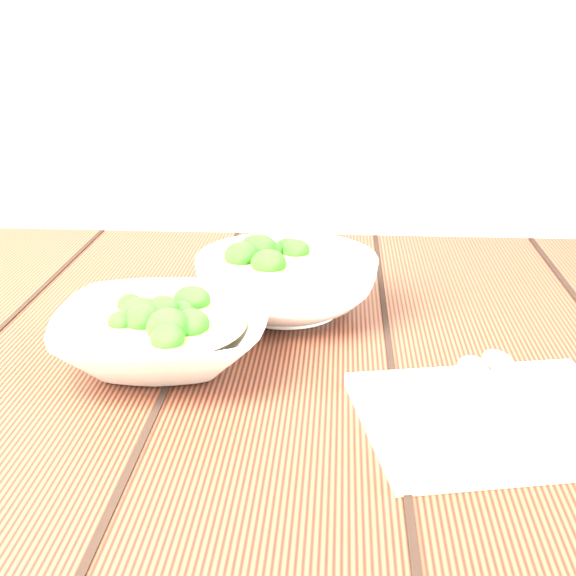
# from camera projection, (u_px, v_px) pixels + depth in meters

# --- Properties ---
(table) EXTENTS (1.20, 0.80, 0.75)m
(table) POSITION_uv_depth(u_px,v_px,m) (211.00, 450.00, 0.83)
(table) COLOR #391B10
(table) RESTS_ON ground
(soup_bowl_front) EXTENTS (0.21, 0.21, 0.06)m
(soup_bowl_front) POSITION_uv_depth(u_px,v_px,m) (162.00, 334.00, 0.75)
(soup_bowl_front) COLOR silver
(soup_bowl_front) RESTS_ON table
(soup_bowl_back) EXTENTS (0.24, 0.24, 0.07)m
(soup_bowl_back) POSITION_uv_depth(u_px,v_px,m) (287.00, 282.00, 0.87)
(soup_bowl_back) COLOR silver
(soup_bowl_back) RESTS_ON table
(trivet) EXTENTS (0.12, 0.12, 0.03)m
(trivet) POSITION_uv_depth(u_px,v_px,m) (188.00, 316.00, 0.83)
(trivet) COLOR black
(trivet) RESTS_ON table
(napkin) EXTENTS (0.24, 0.21, 0.01)m
(napkin) POSITION_uv_depth(u_px,v_px,m) (495.00, 418.00, 0.64)
(napkin) COLOR beige
(napkin) RESTS_ON table
(spoon_left) EXTENTS (0.03, 0.17, 0.01)m
(spoon_left) POSITION_uv_depth(u_px,v_px,m) (475.00, 385.00, 0.68)
(spoon_left) COLOR #B8B4A2
(spoon_left) RESTS_ON napkin
(spoon_right) EXTENTS (0.03, 0.17, 0.01)m
(spoon_right) POSITION_uv_depth(u_px,v_px,m) (509.00, 378.00, 0.69)
(spoon_right) COLOR #B8B4A2
(spoon_right) RESTS_ON napkin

